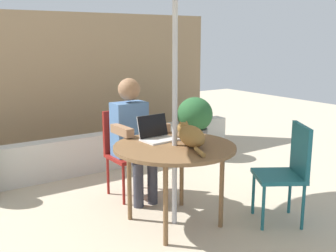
# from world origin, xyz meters

# --- Properties ---
(ground_plane) EXTENTS (14.00, 14.00, 0.00)m
(ground_plane) POSITION_xyz_m (0.00, 0.00, 0.00)
(ground_plane) COLOR #BCAD93
(fence_back) EXTENTS (4.61, 0.08, 1.93)m
(fence_back) POSITION_xyz_m (0.00, 2.58, 0.97)
(fence_back) COLOR #937756
(fence_back) RESTS_ON ground
(planter_wall_low) EXTENTS (4.15, 0.20, 0.46)m
(planter_wall_low) POSITION_xyz_m (0.00, 1.74, 0.23)
(planter_wall_low) COLOR beige
(planter_wall_low) RESTS_ON ground
(patio_table) EXTENTS (1.04, 1.04, 0.71)m
(patio_table) POSITION_xyz_m (0.00, 0.00, 0.65)
(patio_table) COLOR brown
(patio_table) RESTS_ON ground
(chair_occupied) EXTENTS (0.40, 0.40, 0.88)m
(chair_occupied) POSITION_xyz_m (0.00, 0.87, 0.51)
(chair_occupied) COLOR maroon
(chair_occupied) RESTS_ON ground
(chair_empty) EXTENTS (0.55, 0.55, 0.88)m
(chair_empty) POSITION_xyz_m (0.84, -0.53, 0.51)
(chair_empty) COLOR #1E606B
(chair_empty) RESTS_ON ground
(person_seated) EXTENTS (0.48, 0.48, 1.22)m
(person_seated) POSITION_xyz_m (0.00, 0.71, 0.68)
(person_seated) COLOR #4C72A5
(person_seated) RESTS_ON ground
(laptop) EXTENTS (0.31, 0.27, 0.21)m
(laptop) POSITION_xyz_m (-0.02, 0.26, 0.77)
(laptop) COLOR silver
(laptop) RESTS_ON patio_table
(cat) EXTENTS (0.32, 0.62, 0.17)m
(cat) POSITION_xyz_m (0.11, -0.07, 0.79)
(cat) COLOR olive
(cat) RESTS_ON patio_table
(potted_plant_near_fence) EXTENTS (0.48, 0.48, 0.82)m
(potted_plant_near_fence) POSITION_xyz_m (1.45, 1.58, 0.46)
(potted_plant_near_fence) COLOR #595654
(potted_plant_near_fence) RESTS_ON ground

